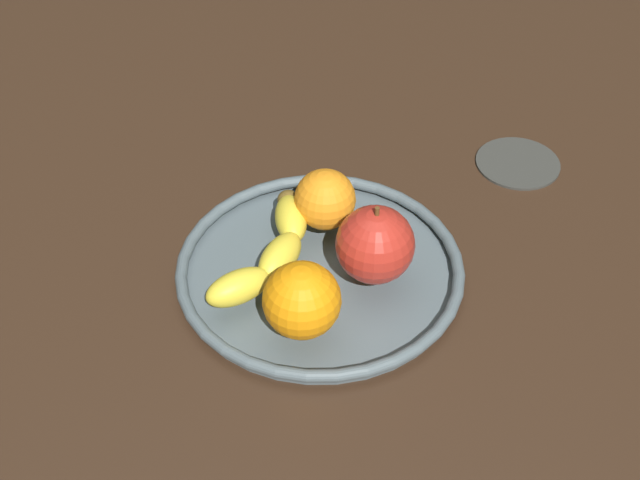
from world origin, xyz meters
TOP-DOWN VIEW (x-y plane):
  - ground_plane at (0.00, 0.00)cm, footprint 144.43×144.43cm
  - fruit_bowl at (0.00, 0.00)cm, footprint 28.27×28.27cm
  - banana at (-0.36, 4.68)cm, footprint 17.14×9.58cm
  - apple at (-1.01, -5.26)cm, footprint 7.51×7.51cm
  - orange_front_right at (-8.47, 0.87)cm, footprint 7.06×7.06cm
  - orange_front_left at (5.89, 0.09)cm, footprint 6.20×6.20cm
  - ambient_coaster at (19.71, -20.81)cm, footprint 9.51×9.51cm

SIDE VIEW (x-z plane):
  - ground_plane at x=0.00cm, z-range -4.00..0.00cm
  - ambient_coaster at x=19.71cm, z-range 0.00..0.60cm
  - fruit_bowl at x=0.00cm, z-range 0.02..1.82cm
  - banana at x=-0.36cm, z-range 1.80..4.98cm
  - orange_front_left at x=5.89cm, z-range 1.80..8.00cm
  - orange_front_right at x=-8.47cm, z-range 1.80..8.86cm
  - apple at x=-1.01cm, z-range 1.40..9.71cm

